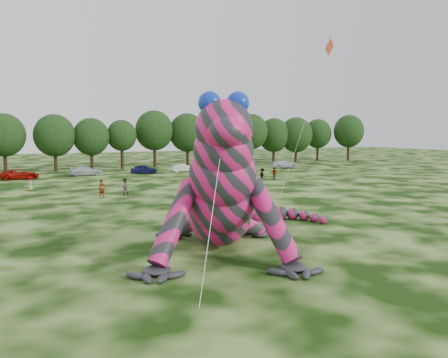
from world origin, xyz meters
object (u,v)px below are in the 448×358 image
tree_16 (318,140)px  tree_17 (349,138)px  tree_9 (122,144)px  car_4 (144,169)px  car_7 (283,164)px  flying_kite (326,58)px  spectator_4 (30,184)px  tree_14 (274,140)px  tree_6 (4,143)px  spectator_3 (274,174)px  spectator_1 (125,187)px  inflatable_gecko (218,172)px  tree_10 (154,139)px  spectator_5 (208,189)px  car_3 (86,171)px  spectator_2 (262,175)px  tree_8 (91,144)px  car_2 (20,174)px  tree_15 (296,140)px  tree_12 (218,142)px  tree_11 (187,140)px  tree_13 (251,139)px  car_5 (183,168)px  tree_7 (55,143)px  spectator_0 (102,189)px

tree_16 → tree_17: bearing=-22.6°
tree_9 → car_4: bearing=-84.1°
tree_9 → car_7: 29.17m
flying_kite → spectator_4: 34.65m
tree_14 → tree_9: bearing=-177.6°
tree_6 → spectator_4: bearing=-83.0°
spectator_3 → spectator_1: 22.39m
inflatable_gecko → car_4: bearing=101.6°
tree_17 → spectator_1: (-57.72, -31.63, -4.27)m
tree_9 → tree_10: 6.52m
tree_17 → spectator_4: bearing=-160.5°
tree_10 → spectator_5: tree_10 is taller
car_3 → spectator_1: (0.73, -22.62, 0.19)m
flying_kite → spectator_2: bearing=74.2°
tree_9 → spectator_2: tree_9 is taller
tree_9 → tree_17: (50.88, -0.68, 0.81)m
tree_6 → tree_8: (13.34, 0.30, -0.27)m
tree_10 → car_2: 26.47m
tree_15 → spectator_1: tree_15 is taller
flying_kite → spectator_4: (-22.40, 23.60, -11.92)m
flying_kite → car_2: bearing=122.4°
spectator_2 → spectator_4: spectator_2 is taller
flying_kite → tree_12: (12.25, 48.31, -8.25)m
tree_15 → car_7: (-10.73, -11.65, -4.12)m
tree_12 → car_2: bearing=-162.3°
tree_11 → tree_12: (6.23, -0.46, -0.55)m
tree_13 → tree_17: size_ratio=0.98×
tree_9 → spectator_1: size_ratio=4.92×
tree_10 → car_2: bearing=-152.0°
tree_16 → tree_14: bearing=-176.9°
spectator_2 → car_5: bearing=16.1°
inflatable_gecko → tree_10: size_ratio=1.65×
inflatable_gecko → spectator_3: bearing=73.5°
tree_14 → car_3: bearing=-164.5°
tree_9 → tree_14: tree_14 is taller
car_4 → spectator_3: (13.83, -16.47, 0.16)m
inflatable_gecko → car_3: bearing=112.7°
car_7 → tree_8: bearing=76.6°
tree_6 → tree_10: (24.95, 1.89, 0.51)m
car_5 → spectator_5: bearing=167.0°
car_2 → spectator_4: size_ratio=3.15×
tree_7 → spectator_1: tree_7 is taller
tree_13 → car_2: size_ratio=1.98×
spectator_0 → inflatable_gecko: bearing=-99.2°
inflatable_gecko → spectator_0: inflatable_gecko is taller
tree_8 → car_3: (-2.29, -9.33, -3.78)m
flying_kite → tree_16: flying_kite is taller
tree_13 → tree_14: (6.33, 1.60, -0.36)m
tree_14 → car_7: size_ratio=1.96×
tree_6 → spectator_4: size_ratio=5.86×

